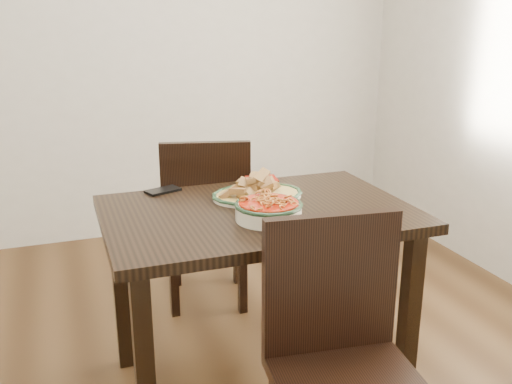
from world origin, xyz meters
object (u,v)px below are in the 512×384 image
object	(u,v)px
noodle_bowl	(269,208)
chair_near	(341,352)
chair_far	(206,215)
smartphone	(163,190)
fish_plate	(257,187)
dining_table	(258,235)

from	to	relation	value
noodle_bowl	chair_near	bearing A→B (deg)	-84.93
chair_far	smartphone	size ratio (longest dim) A/B	6.42
noodle_bowl	smartphone	xyz separation A→B (m)	(-0.29, 0.46, -0.04)
fish_plate	smartphone	size ratio (longest dim) A/B	2.60
chair_far	noodle_bowl	distance (m)	0.87
noodle_bowl	fish_plate	bearing A→B (deg)	78.75
dining_table	smartphone	size ratio (longest dim) A/B	8.23
fish_plate	noodle_bowl	size ratio (longest dim) A/B	1.47
chair_near	noodle_bowl	world-z (taller)	chair_near
noodle_bowl	smartphone	bearing A→B (deg)	121.92
chair_near	chair_far	bearing A→B (deg)	99.07
fish_plate	chair_far	bearing A→B (deg)	96.72
fish_plate	smartphone	bearing A→B (deg)	148.55
dining_table	chair_far	size ratio (longest dim) A/B	1.28
chair_far	noodle_bowl	bearing A→B (deg)	104.72
chair_near	smartphone	distance (m)	1.04
chair_far	smartphone	xyz separation A→B (m)	(-0.27, -0.35, 0.26)
chair_far	smartphone	world-z (taller)	chair_far
chair_far	noodle_bowl	xyz separation A→B (m)	(0.02, -0.82, 0.29)
chair_far	noodle_bowl	size ratio (longest dim) A/B	3.63
chair_near	smartphone	bearing A→B (deg)	115.71
dining_table	smartphone	distance (m)	0.46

